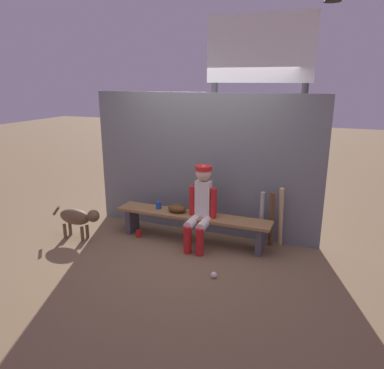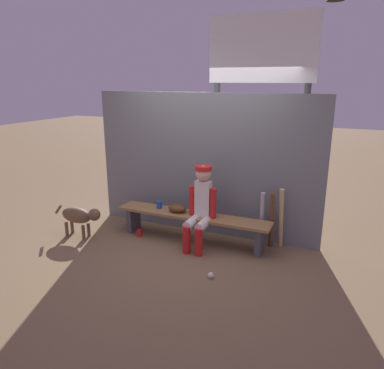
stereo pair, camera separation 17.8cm
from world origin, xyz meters
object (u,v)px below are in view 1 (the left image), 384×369
Objects in this scene: baseball_glove at (177,208)px; baseball at (214,275)px; player_seated at (201,205)px; bat_aluminum_silver at (262,218)px; cup_on_ground at (139,234)px; cup_on_bench at (159,205)px; dugout_bench at (192,220)px; bat_wood_dark at (271,220)px; bat_wood_natural at (281,217)px; scoreboard at (262,73)px; dog at (78,217)px.

baseball is (0.87, -0.88, -0.45)m from baseball_glove.
player_seated is 15.80× the size of baseball.
baseball_glove is 1.32m from baseball.
baseball_glove is 0.35× the size of bat_aluminum_silver.
cup_on_ground is at bearing -163.96° from baseball_glove.
player_seated is at bearing 3.43° from cup_on_ground.
baseball_glove is at bearing -166.92° from bat_aluminum_silver.
cup_on_bench is (-1.20, 0.92, 0.45)m from baseball.
baseball_glove reaches higher than dugout_bench.
baseball is at bearing -59.22° from player_seated.
bat_wood_dark is (1.11, 0.25, 0.08)m from dugout_bench.
bat_wood_natural reaches higher than bat_aluminum_silver.
dugout_bench reaches higher than cup_on_ground.
bat_wood_natural is 0.25× the size of scoreboard.
bat_wood_natural reaches higher than bat_wood_dark.
scoreboard is (-0.42, 0.91, 2.00)m from bat_wood_dark.
dugout_bench is 21.13× the size of cup_on_bench.
bat_aluminum_silver is at bearing 25.93° from player_seated.
player_seated is 0.33× the size of scoreboard.
cup_on_bench is at bearing 38.47° from cup_on_ground.
baseball_glove reaches higher than baseball.
baseball is 0.09× the size of dog.
dugout_bench reaches higher than baseball.
dugout_bench is at bearing 0.00° from baseball_glove.
cup_on_bench is at bearing 142.57° from baseball.
player_seated is 1.39× the size of dog.
cup_on_ground is 0.53m from cup_on_bench.
bat_aluminum_silver reaches higher than dugout_bench.
dog is at bearing -158.84° from baseball_glove.
baseball is 1.57m from cup_on_bench.
cup_on_ground is (-2.04, -0.47, -0.39)m from bat_wood_natural.
baseball is at bearing -37.43° from cup_on_bench.
scoreboard is (0.05, 2.05, 2.37)m from baseball.
baseball_glove is 2.55× the size of cup_on_bench.
player_seated is at bearing -158.61° from bat_wood_natural.
player_seated is at bearing -31.25° from dugout_bench.
player_seated is 1.15m from bat_wood_natural.
baseball_glove is 3.78× the size of baseball.
baseball_glove reaches higher than cup_on_ground.
dog is (-2.59, -0.82, -0.07)m from bat_aluminum_silver.
bat_aluminum_silver reaches higher than cup_on_bench.
baseball_glove is at bearing -168.14° from bat_wood_natural.
baseball_glove is (-0.41, 0.11, -0.14)m from player_seated.
cup_on_bench is (-1.53, -0.25, 0.08)m from bat_aluminum_silver.
bat_wood_natural is 2.21m from scoreboard.
cup_on_bench is (-0.56, 0.03, 0.15)m from dugout_bench.
bat_wood_natural is at bearing 13.05° from cup_on_ground.
bat_wood_dark is 2.00m from cup_on_ground.
bat_wood_natural reaches higher than baseball_glove.
dugout_bench is at bearing -163.86° from bat_aluminum_silver.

